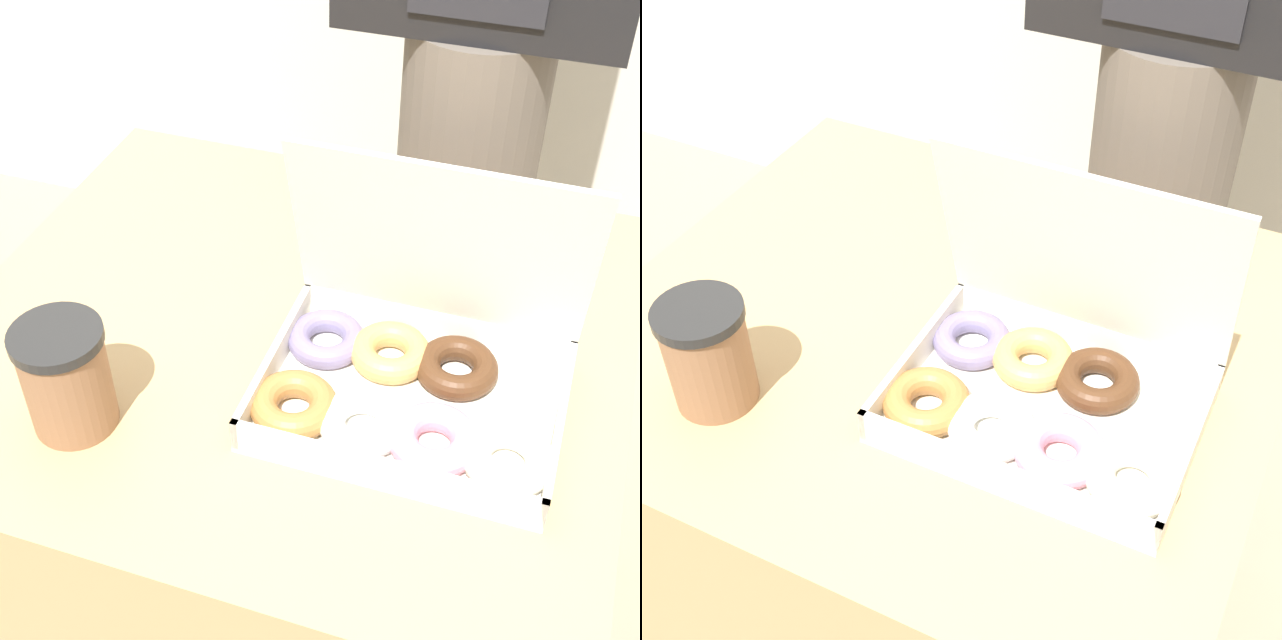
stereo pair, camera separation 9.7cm
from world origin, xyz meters
TOP-DOWN VIEW (x-y plane):
  - ground_plane at (0.00, 0.00)m, footprint 14.00×14.00m
  - table at (0.00, 0.00)m, footprint 0.80×0.74m
  - donut_box at (0.16, -0.08)m, footprint 0.36×0.25m
  - coffee_cup at (-0.17, -0.22)m, footprint 0.10×0.10m
  - person_customer at (0.10, 0.64)m, footprint 0.45×0.25m

SIDE VIEW (x-z plane):
  - ground_plane at x=0.00m, z-range 0.00..0.00m
  - table at x=0.00m, z-range 0.00..0.73m
  - donut_box at x=0.16m, z-range 0.63..0.90m
  - coffee_cup at x=-0.17m, z-range 0.73..0.85m
  - person_customer at x=0.10m, z-range 0.06..1.70m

